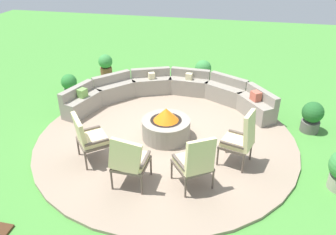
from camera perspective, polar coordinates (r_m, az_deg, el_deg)
The scene contains 12 objects.
ground_plane at distance 7.40m, azimuth -0.33°, elevation -3.78°, with size 24.00×24.00×0.00m, color #478C38.
patio_circle at distance 7.39m, azimuth -0.33°, elevation -3.59°, with size 5.64×5.64×0.06m, color gray.
fire_pit at distance 7.22m, azimuth -0.33°, elevation -1.53°, with size 1.05×1.05×0.72m.
curved_stone_bench at distance 8.79m, azimuth 0.26°, elevation 4.33°, with size 5.07×2.52×0.67m.
lounge_chair_front_left at distance 6.56m, azimuth -13.43°, elevation -3.21°, with size 0.80×0.83×1.02m.
lounge_chair_front_right at distance 5.79m, azimuth -6.67°, elevation -7.23°, with size 0.62×0.61×1.07m.
lounge_chair_back_left at distance 5.73m, azimuth 4.66°, elevation -7.46°, with size 0.81×0.82×1.08m.
lounge_chair_back_right at distance 6.40m, azimuth 12.39°, elevation -3.52°, with size 0.69×0.66×1.15m.
potted_plant_0 at distance 10.70m, azimuth -10.59°, elevation 8.83°, with size 0.44×0.44×0.74m.
potted_plant_1 at distance 9.72m, azimuth -16.51°, elevation 5.51°, with size 0.43×0.43×0.61m.
potted_plant_3 at distance 8.20m, azimuth 23.42°, elevation 0.25°, with size 0.48×0.48×0.72m.
potted_plant_4 at distance 10.00m, azimuth 5.99°, elevation 7.75°, with size 0.48×0.48×0.76m.
Camera 1 is at (1.35, -6.07, 4.01)m, focal length 35.67 mm.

